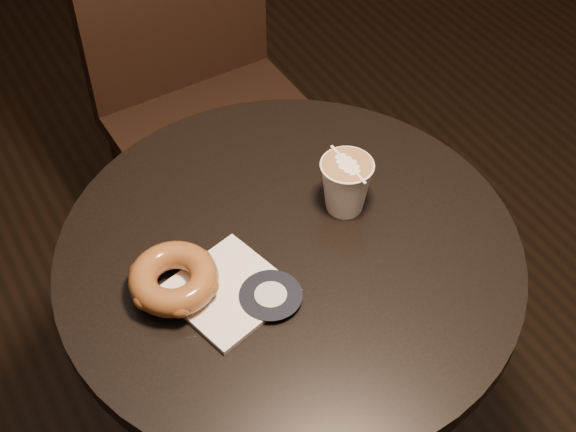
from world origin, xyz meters
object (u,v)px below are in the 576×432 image
Objects in this scene: cafe_table at (289,325)px; pastry_bag at (229,291)px; latte_cup at (346,186)px; chair at (198,68)px; doughnut at (174,279)px.

pastry_bag is at bearing -166.31° from cafe_table.
chair is at bearing 87.44° from latte_cup.
cafe_table is 0.29m from doughnut.
cafe_table is 5.07× the size of pastry_bag.
latte_cup is (0.12, 0.03, 0.25)m from cafe_table.
chair is 0.64m from latte_cup.
doughnut is at bearing 132.82° from pastry_bag.
doughnut is 0.30m from latte_cup.
cafe_table is 5.90× the size of doughnut.
chair reaches higher than doughnut.
chair reaches higher than latte_cup.
pastry_bag is (-0.26, -0.67, 0.15)m from chair.
latte_cup reaches higher than doughnut.
cafe_table is 8.20× the size of latte_cup.
latte_cup is at bearing -0.37° from pastry_bag.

